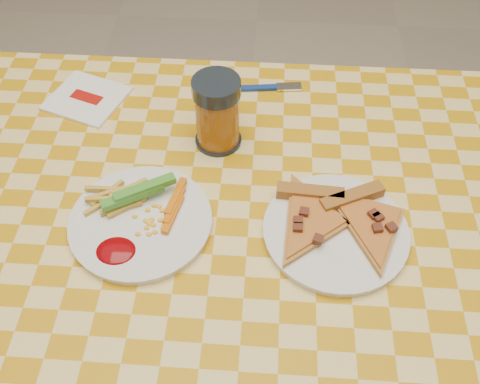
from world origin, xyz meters
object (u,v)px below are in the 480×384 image
table (216,261)px  drink_glass (217,113)px  plate_left (141,223)px  plate_right (335,232)px

table → drink_glass: 0.25m
plate_left → plate_right: bearing=0.3°
plate_left → table: bearing=-6.0°
table → plate_right: plate_right is taller
plate_left → plate_right: same height
plate_right → plate_left: bearing=-179.7°
table → plate_left: (-0.12, 0.01, 0.08)m
table → drink_glass: (-0.01, 0.21, 0.14)m
table → plate_right: size_ratio=5.83×
table → plate_right: (0.19, 0.01, 0.08)m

